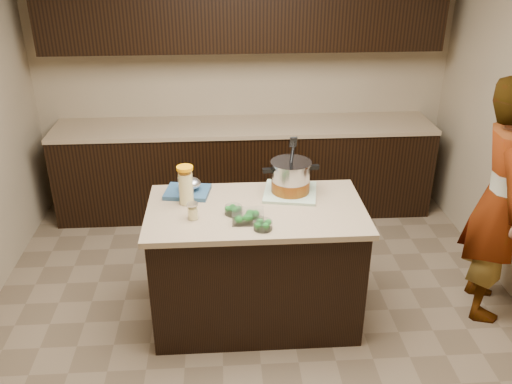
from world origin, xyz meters
TOP-DOWN VIEW (x-y plane):
  - ground_plane at (0.00, 0.00)m, footprint 4.00×4.00m
  - room_shell at (0.00, 0.00)m, footprint 4.04×4.04m
  - back_cabinets at (0.00, 1.74)m, footprint 3.60×0.63m
  - island at (0.00, 0.00)m, footprint 1.46×0.81m
  - dish_towel at (0.25, 0.20)m, footprint 0.42×0.42m
  - stock_pot at (0.25, 0.20)m, footprint 0.40×0.31m
  - lemonade_pitcher at (-0.46, 0.11)m, footprint 0.12×0.12m
  - mason_jar at (-0.41, -0.12)m, footprint 0.10×0.10m
  - broccoli_tub_left at (-0.15, -0.07)m, footprint 0.14×0.14m
  - broccoli_tub_right at (0.02, -0.28)m, footprint 0.13×0.13m
  - broccoli_tub_rect at (-0.06, -0.18)m, footprint 0.21×0.16m
  - blue_tray at (-0.46, 0.25)m, footprint 0.34×0.29m
  - person at (1.70, 0.03)m, footprint 0.56×0.72m

SIDE VIEW (x-z plane):
  - ground_plane at x=0.00m, z-range 0.00..0.00m
  - island at x=0.00m, z-range 0.00..0.90m
  - person at x=1.70m, z-range 0.00..1.76m
  - dish_towel at x=0.25m, z-range 0.90..0.92m
  - broccoli_tub_left at x=-0.15m, z-range 0.90..0.95m
  - broccoli_tub_right at x=0.02m, z-range 0.90..0.95m
  - broccoli_tub_rect at x=-0.06m, z-range 0.90..0.97m
  - blue_tray at x=-0.46m, z-range 0.88..1.00m
  - back_cabinets at x=0.00m, z-range -0.22..2.10m
  - mason_jar at x=-0.41m, z-range 0.89..1.01m
  - stock_pot at x=0.25m, z-range 0.81..1.22m
  - lemonade_pitcher at x=-0.46m, z-range 0.89..1.16m
  - room_shell at x=0.00m, z-range 0.35..3.07m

